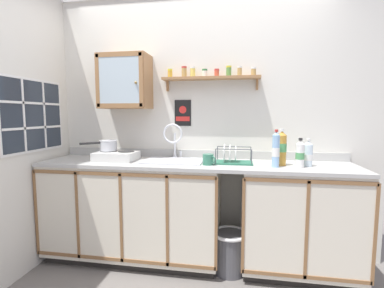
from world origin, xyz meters
TOP-DOWN VIEW (x-y plane):
  - floor at (0.00, 0.00)m, footprint 5.86×5.86m
  - back_wall at (0.00, 0.64)m, footprint 3.46×0.07m
  - lower_cabinet_run at (-0.59, 0.33)m, footprint 1.66×0.58m
  - lower_cabinet_run_right at (0.93, 0.33)m, footprint 0.99×0.58m
  - countertop at (0.00, 0.33)m, footprint 2.82×0.60m
  - backsplash at (0.00, 0.61)m, footprint 2.82×0.02m
  - sink at (-0.20, 0.37)m, footprint 0.55×0.43m
  - hot_plate_stove at (-0.75, 0.33)m, footprint 0.38×0.29m
  - saucepan at (-0.84, 0.34)m, footprint 0.28×0.27m
  - bottle_juice_amber_0 at (0.76, 0.31)m, footprint 0.08×0.08m
  - bottle_opaque_white_1 at (0.89, 0.24)m, footprint 0.07×0.07m
  - bottle_water_clear_2 at (0.97, 0.31)m, footprint 0.08×0.08m
  - bottle_water_blue_3 at (0.70, 0.22)m, footprint 0.06×0.06m
  - dish_rack at (0.34, 0.35)m, footprint 0.33×0.22m
  - mug at (0.14, 0.23)m, footprint 0.12×0.11m
  - wall_cabinet at (-0.71, 0.47)m, footprint 0.48×0.31m
  - spice_shelf at (0.12, 0.55)m, footprint 0.93×0.14m
  - warning_sign at (-0.16, 0.61)m, footprint 0.17×0.01m
  - window at (-1.43, 0.09)m, footprint 0.03×0.77m
  - trash_bin at (0.34, 0.24)m, footprint 0.32×0.32m

SIDE VIEW (x-z plane):
  - floor at x=0.00m, z-range 0.00..0.00m
  - trash_bin at x=0.34m, z-range 0.01..0.38m
  - lower_cabinet_run at x=-0.59m, z-range 0.00..0.94m
  - lower_cabinet_run_right at x=0.93m, z-range 0.00..0.94m
  - countertop at x=0.00m, z-range 0.93..0.96m
  - sink at x=-0.20m, z-range 0.72..1.19m
  - backsplash at x=0.00m, z-range 0.96..1.04m
  - dish_rack at x=0.34m, z-range 0.92..1.09m
  - hot_plate_stove at x=-0.75m, z-range 0.96..1.05m
  - mug at x=0.14m, z-range 0.96..1.06m
  - bottle_water_clear_2 at x=0.97m, z-range 0.95..1.18m
  - bottle_opaque_white_1 at x=0.89m, z-range 0.95..1.20m
  - saucepan at x=-0.84m, z-range 1.05..1.16m
  - bottle_water_blue_3 at x=0.70m, z-range 0.95..1.26m
  - bottle_juice_amber_0 at x=0.76m, z-range 0.96..1.27m
  - back_wall at x=0.00m, z-range 0.01..2.63m
  - window at x=-1.43m, z-range 1.06..1.72m
  - warning_sign at x=-0.16m, z-range 1.28..1.54m
  - wall_cabinet at x=-0.71m, z-range 1.45..1.97m
  - spice_shelf at x=0.12m, z-range 1.64..1.87m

